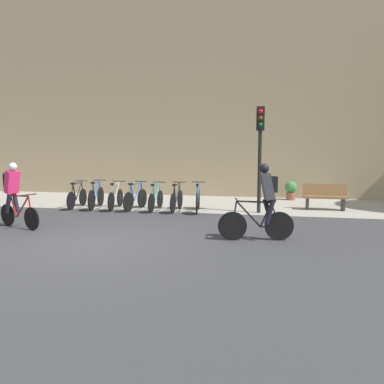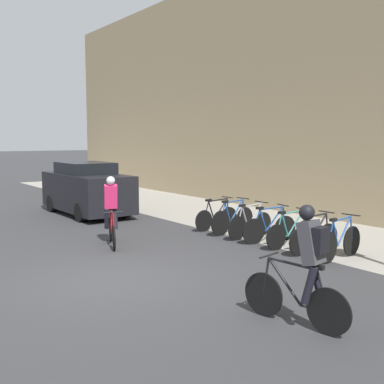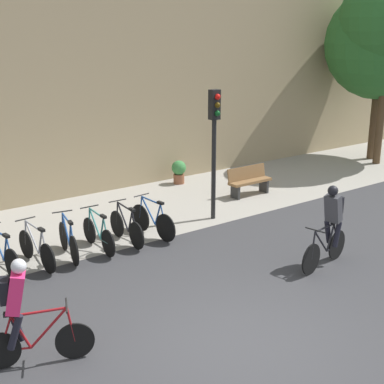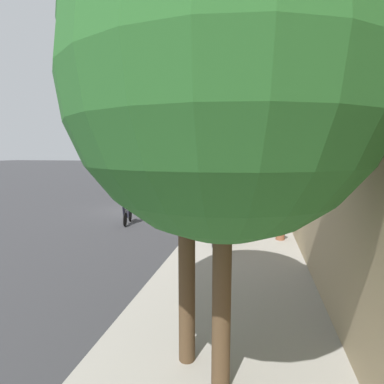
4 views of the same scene
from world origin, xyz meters
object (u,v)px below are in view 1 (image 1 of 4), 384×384
traffic_light_pole (260,140)px  parked_bike_4 (156,199)px  parked_bike_3 (135,198)px  cyclist_grey (264,200)px  potted_plant (291,190)px  parked_bike_1 (96,197)px  parked_bike_2 (116,198)px  bench (325,197)px  cyclist_pink (14,192)px  parked_bike_5 (177,199)px  parked_bike_6 (198,200)px  parked_bike_0 (77,197)px

traffic_light_pole → parked_bike_4: bearing=-177.6°
parked_bike_3 → traffic_light_pole: traffic_light_pole is taller
cyclist_grey → potted_plant: cyclist_grey is taller
parked_bike_1 → parked_bike_2: size_ratio=1.02×
parked_bike_4 → traffic_light_pole: 4.03m
traffic_light_pole → bench: 3.14m
parked_bike_1 → bench: (7.93, 1.21, 0.05)m
cyclist_pink → parked_bike_1: bearing=78.1°
cyclist_grey → traffic_light_pole: (-0.18, 3.79, 1.45)m
bench → parked_bike_4: bearing=-168.0°
parked_bike_2 → parked_bike_5: parked_bike_5 is taller
cyclist_pink → potted_plant: (7.65, 7.00, -0.51)m
cyclist_grey → traffic_light_pole: size_ratio=0.51×
traffic_light_pole → parked_bike_1: bearing=-178.5°
parked_bike_2 → parked_bike_3: (0.73, 0.00, 0.00)m
cyclist_grey → parked_bike_6: size_ratio=1.06×
cyclist_grey → parked_bike_0: 7.57m
parked_bike_6 → cyclist_grey: bearing=-58.9°
parked_bike_4 → parked_bike_5: bearing=0.1°
cyclist_pink → cyclist_grey: size_ratio=0.98×
bench → traffic_light_pole: bearing=-154.4°
cyclist_pink → parked_bike_5: cyclist_pink is taller
parked_bike_3 → parked_bike_5: size_ratio=1.00×
parked_bike_3 → parked_bike_6: bearing=0.0°
parked_bike_0 → parked_bike_1: bearing=0.1°
parked_bike_1 → traffic_light_pole: bearing=1.5°
cyclist_pink → parked_bike_1: 3.54m
potted_plant → parked_bike_1: bearing=-152.7°
parked_bike_2 → parked_bike_6: (2.94, 0.00, 0.01)m
cyclist_grey → potted_plant: size_ratio=2.27×
cyclist_grey → traffic_light_pole: 4.06m
parked_bike_0 → cyclist_pink: bearing=-89.8°
parked_bike_6 → cyclist_pink: bearing=-142.0°
parked_bike_0 → parked_bike_2: 1.47m
cyclist_pink → parked_bike_4: cyclist_pink is taller
parked_bike_0 → parked_bike_5: parked_bike_5 is taller
parked_bike_2 → bench: parked_bike_2 is taller
cyclist_grey → parked_bike_1: 6.93m
parked_bike_0 → parked_bike_3: size_ratio=1.00×
cyclist_pink → parked_bike_2: bearing=67.0°
bench → cyclist_pink: bearing=-151.8°
parked_bike_4 → potted_plant: parked_bike_4 is taller
parked_bike_4 → parked_bike_6: bearing=0.0°
parked_bike_1 → parked_bike_4: size_ratio=1.05×
cyclist_pink → parked_bike_4: (2.93, 3.43, -0.56)m
parked_bike_5 → potted_plant: 5.35m
parked_bike_4 → parked_bike_6: (1.47, 0.00, 0.02)m
parked_bike_5 → traffic_light_pole: 3.41m
parked_bike_4 → bench: parked_bike_4 is taller
parked_bike_3 → bench: parked_bike_3 is taller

